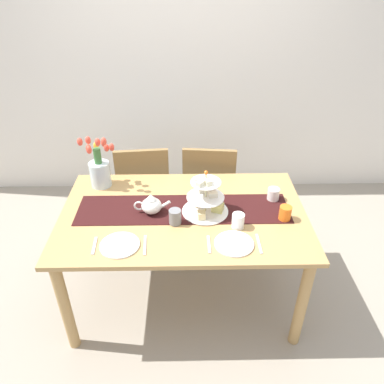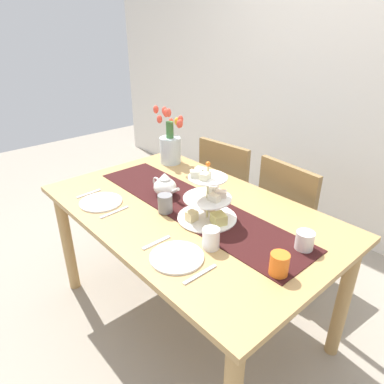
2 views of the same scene
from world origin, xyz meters
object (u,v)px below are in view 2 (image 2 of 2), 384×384
teapot (165,186)px  fork_right (156,243)px  chair_left (231,192)px  chair_right (294,220)px  tiered_cake_stand (208,202)px  dinner_plate_right (177,257)px  cream_jug (305,241)px  dining_table (189,225)px  dinner_plate_left (101,202)px  knife_right (200,274)px  mug_white_text (211,238)px  mug_orange (279,264)px  tulip_vase (170,144)px  knife_left (114,212)px  fork_left (89,194)px  mug_grey (165,203)px

teapot → fork_right: (0.35, -0.32, -0.06)m
chair_left → chair_right: bearing=0.0°
tiered_cake_stand → dinner_plate_right: tiered_cake_stand is taller
cream_jug → dinner_plate_right: bearing=-124.7°
cream_jug → dinner_plate_right: size_ratio=0.37×
dining_table → dinner_plate_left: (-0.37, -0.32, 0.11)m
dining_table → dinner_plate_left: dinner_plate_left is taller
chair_left → tiered_cake_stand: (0.48, -0.71, 0.35)m
dinner_plate_right → knife_right: 0.15m
cream_jug → mug_white_text: size_ratio=0.89×
dining_table → mug_orange: mug_orange is taller
dining_table → dinner_plate_left: 0.50m
cream_jug → fork_right: bearing=-135.3°
tulip_vase → knife_left: 0.77m
knife_left → tulip_vase: bearing=119.1°
fork_left → knife_right: (0.95, 0.00, 0.00)m
tiered_cake_stand → dinner_plate_right: bearing=-65.1°
tulip_vase → knife_right: (1.03, -0.67, -0.13)m
dining_table → mug_grey: size_ratio=16.74×
mug_white_text → mug_grey: bearing=173.5°
teapot → cream_jug: bearing=9.5°
fork_right → knife_right: same height
knife_right → tulip_vase: bearing=147.1°
mug_grey → knife_left: bearing=-129.8°
tiered_cake_stand → cream_jug: bearing=15.9°
mug_orange → chair_right: bearing=117.7°
fork_left → mug_white_text: mug_white_text is taller
tiered_cake_stand → teapot: size_ratio=1.28×
knife_left → mug_grey: mug_grey is taller
teapot → knife_right: teapot is taller
chair_right → fork_left: (-0.72, -1.04, 0.26)m
tulip_vase → chair_left: bearing=56.0°
dinner_plate_left → tulip_vase: bearing=108.7°
chair_right → fork_right: size_ratio=6.07×
knife_right → mug_grey: size_ratio=1.79×
fork_left → knife_left: 0.29m
tulip_vase → dinner_plate_right: (0.88, -0.67, -0.13)m
dining_table → chair_right: chair_right is taller
tulip_vase → mug_grey: tulip_vase is taller
teapot → dining_table: bearing=0.0°
mug_grey → cream_jug: bearing=21.0°
dining_table → mug_grey: mug_grey is taller
dinner_plate_left → mug_white_text: size_ratio=2.42×
fork_left → dinner_plate_right: (0.80, 0.00, 0.00)m
dinner_plate_right → chair_left: bearing=121.3°
dinner_plate_right → mug_grey: mug_grey is taller
mug_grey → tulip_vase: bearing=139.5°
cream_jug → teapot: bearing=-170.5°
dining_table → mug_white_text: bearing=-25.6°
tiered_cake_stand → mug_orange: bearing=-10.4°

